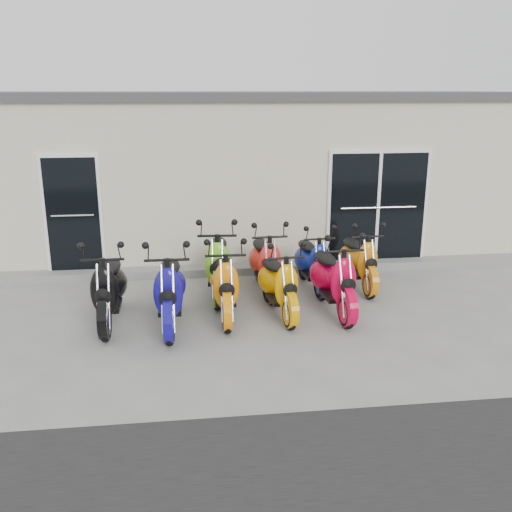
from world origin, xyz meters
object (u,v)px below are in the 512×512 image
object	(u,v)px
scooter_front_orange_b	(278,276)
scooter_front_blue	(169,280)
scooter_back_red	(265,255)
scooter_front_red	(333,270)
scooter_back_yellow	(359,253)
scooter_back_green	(218,255)
scooter_back_blue	(312,255)
scooter_front_black	(108,279)
scooter_front_orange_a	(224,274)

from	to	relation	value
scooter_front_orange_b	scooter_front_blue	bearing A→B (deg)	-179.26
scooter_back_red	scooter_front_orange_b	bearing A→B (deg)	-88.86
scooter_front_red	scooter_back_yellow	xyz separation A→B (m)	(0.75, 1.10, -0.06)
scooter_front_orange_b	scooter_back_yellow	distance (m)	1.96
scooter_back_yellow	scooter_front_blue	bearing A→B (deg)	-160.66
scooter_front_orange_b	scooter_back_green	bearing A→B (deg)	124.35
scooter_back_red	scooter_back_blue	world-z (taller)	scooter_back_red
scooter_back_yellow	scooter_front_black	bearing A→B (deg)	-167.88
scooter_front_black	scooter_front_red	world-z (taller)	scooter_front_red
scooter_front_blue	scooter_back_red	distance (m)	2.05
scooter_front_black	scooter_front_red	bearing A→B (deg)	0.18
scooter_front_black	scooter_front_orange_a	size ratio (longest dim) A/B	1.02
scooter_front_orange_a	scooter_back_blue	distance (m)	1.94
scooter_front_blue	scooter_front_orange_b	xyz separation A→B (m)	(1.66, 0.24, -0.07)
scooter_back_green	scooter_back_blue	xyz separation A→B (m)	(1.66, 0.13, -0.10)
scooter_front_orange_b	scooter_front_red	size ratio (longest dim) A/B	0.92
scooter_front_orange_b	scooter_back_red	world-z (taller)	scooter_back_red
scooter_front_orange_a	scooter_front_red	distance (m)	1.70
scooter_front_black	scooter_front_orange_a	bearing A→B (deg)	1.96
scooter_front_orange_a	scooter_back_green	world-z (taller)	scooter_back_green
scooter_front_orange_a	scooter_front_orange_b	size ratio (longest dim) A/B	1.06
scooter_front_black	scooter_back_red	world-z (taller)	scooter_front_black
scooter_front_orange_a	scooter_front_orange_b	world-z (taller)	scooter_front_orange_a
scooter_front_orange_a	scooter_back_blue	bearing A→B (deg)	34.55
scooter_back_green	scooter_back_yellow	bearing A→B (deg)	6.89
scooter_front_black	scooter_back_blue	distance (m)	3.54
scooter_front_orange_b	scooter_back_yellow	xyz separation A→B (m)	(1.62, 1.10, -0.01)
scooter_back_red	scooter_back_yellow	size ratio (longest dim) A/B	1.06
scooter_front_orange_a	scooter_back_blue	world-z (taller)	scooter_front_orange_a
scooter_front_orange_b	scooter_back_blue	distance (m)	1.36
scooter_front_orange_a	scooter_front_red	bearing A→B (deg)	-0.60
scooter_back_red	scooter_front_black	bearing A→B (deg)	-159.31
scooter_back_blue	scooter_back_yellow	distance (m)	0.84
scooter_back_red	scooter_back_yellow	distance (m)	1.68
scooter_front_black	scooter_front_red	xyz separation A→B (m)	(3.44, 0.01, 0.00)
scooter_back_green	scooter_front_orange_a	bearing A→B (deg)	-83.21
scooter_front_blue	scooter_front_red	size ratio (longest dim) A/B	1.03
scooter_front_red	scooter_back_green	distance (m)	2.01
scooter_back_green	scooter_back_blue	world-z (taller)	scooter_back_green
scooter_front_black	scooter_back_green	size ratio (longest dim) A/B	0.96
scooter_front_orange_a	scooter_front_black	bearing A→B (deg)	-177.02
scooter_back_blue	scooter_back_yellow	xyz separation A→B (m)	(0.84, -0.02, 0.01)
scooter_front_black	scooter_back_blue	bearing A→B (deg)	18.63
scooter_front_orange_a	scooter_back_yellow	size ratio (longest dim) A/B	1.07
scooter_back_yellow	scooter_back_green	bearing A→B (deg)	179.88
scooter_back_green	scooter_back_red	xyz separation A→B (m)	(0.81, 0.06, -0.04)
scooter_front_black	scooter_front_blue	distance (m)	0.93
scooter_front_orange_b	scooter_back_blue	xyz separation A→B (m)	(0.78, 1.12, -0.02)
scooter_front_black	scooter_back_yellow	world-z (taller)	scooter_front_black
scooter_front_blue	scooter_back_green	world-z (taller)	scooter_back_green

